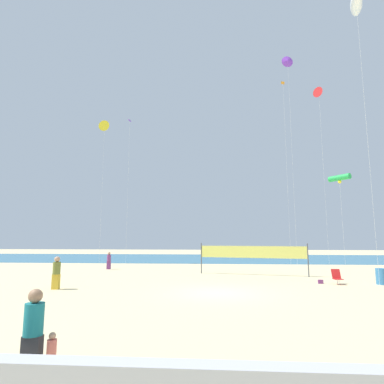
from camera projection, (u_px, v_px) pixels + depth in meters
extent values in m
plane|color=beige|center=(218.00, 293.00, 16.18)|extent=(120.00, 120.00, 0.00)
cube|color=teal|center=(217.00, 258.00, 44.06)|extent=(120.00, 20.00, 0.01)
cube|color=#2D2D33|center=(31.00, 356.00, 6.50)|extent=(0.38, 0.23, 0.79)
cylinder|color=#19727A|center=(34.00, 319.00, 6.61)|extent=(0.39, 0.39, 0.65)
sphere|color=#997051|center=(36.00, 296.00, 6.67)|extent=(0.29, 0.29, 0.29)
cube|color=gold|center=(51.00, 366.00, 6.47)|extent=(0.19, 0.11, 0.39)
cylinder|color=#EA7260|center=(52.00, 348.00, 6.52)|extent=(0.19, 0.19, 0.32)
sphere|color=tan|center=(52.00, 336.00, 6.56)|extent=(0.14, 0.14, 0.14)
cube|color=gold|center=(56.00, 282.00, 17.38)|extent=(0.39, 0.23, 0.81)
cylinder|color=olive|center=(57.00, 268.00, 17.49)|extent=(0.41, 0.41, 0.67)
sphere|color=tan|center=(57.00, 259.00, 17.56)|extent=(0.30, 0.30, 0.30)
cube|color=#7A3872|center=(109.00, 265.00, 28.53)|extent=(0.34, 0.20, 0.70)
cylinder|color=#7A3872|center=(109.00, 258.00, 28.62)|extent=(0.35, 0.35, 0.58)
sphere|color=tan|center=(109.00, 253.00, 28.68)|extent=(0.26, 0.26, 0.26)
cube|color=red|center=(338.00, 279.00, 19.14)|extent=(0.52, 0.48, 0.03)
cube|color=red|center=(336.00, 274.00, 19.47)|extent=(0.52, 0.23, 0.57)
cylinder|color=silver|center=(339.00, 282.00, 18.98)|extent=(0.03, 0.03, 0.32)
cylinder|color=silver|center=(337.00, 282.00, 19.26)|extent=(0.03, 0.03, 0.32)
cylinder|color=teal|center=(382.00, 276.00, 19.19)|extent=(0.66, 0.66, 0.95)
cylinder|color=#4C4C51|center=(201.00, 258.00, 25.34)|extent=(0.08, 0.08, 2.40)
cylinder|color=#4C4C51|center=(308.00, 260.00, 22.99)|extent=(0.08, 0.08, 2.40)
cube|color=#EAE566|center=(252.00, 252.00, 24.24)|extent=(7.88, 1.81, 0.90)
cube|color=#7A3872|center=(321.00, 282.00, 19.47)|extent=(0.30, 0.15, 0.24)
cylinder|color=silver|center=(292.00, 159.00, 32.08)|extent=(0.01, 0.01, 21.48)
cone|color=purple|center=(288.00, 61.00, 33.63)|extent=(1.25, 0.44, 1.22)
cylinder|color=silver|center=(287.00, 170.00, 33.98)|extent=(0.01, 0.01, 20.03)
pyramid|color=orange|center=(283.00, 83.00, 35.44)|extent=(0.52, 0.53, 0.30)
cylinder|color=silver|center=(324.00, 176.00, 32.85)|extent=(0.01, 0.01, 18.40)
cone|color=red|center=(319.00, 93.00, 34.17)|extent=(1.05, 1.12, 1.14)
cylinder|color=silver|center=(102.00, 193.00, 35.44)|extent=(0.01, 0.01, 15.61)
cone|color=yellow|center=(105.00, 126.00, 36.57)|extent=(1.28, 0.49, 1.27)
cylinder|color=silver|center=(128.00, 189.00, 36.64)|extent=(0.01, 0.01, 16.75)
pyramid|color=purple|center=(130.00, 120.00, 37.86)|extent=(0.49, 0.49, 0.29)
cylinder|color=silver|center=(343.00, 224.00, 26.09)|extent=(0.01, 0.01, 7.83)
cylinder|color=green|center=(339.00, 178.00, 26.66)|extent=(1.49, 1.80, 0.48)
sphere|color=yellow|center=(340.00, 182.00, 26.61)|extent=(0.29, 0.29, 0.29)
cylinder|color=silver|center=(367.00, 136.00, 19.85)|extent=(0.01, 0.01, 18.32)
ellipsoid|color=white|center=(356.00, 4.00, 21.17)|extent=(1.46, 2.28, 0.90)
cube|color=pink|center=(356.00, 0.00, 21.22)|extent=(0.42, 0.06, 0.53)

